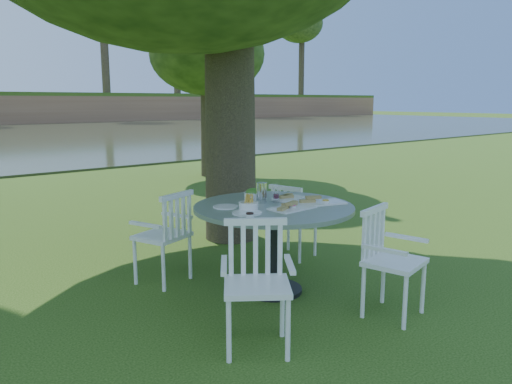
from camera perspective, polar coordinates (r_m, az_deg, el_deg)
ground at (r=5.55m, az=1.33°, el=-8.95°), size 140.00×140.00×0.00m
table at (r=4.77m, az=2.03°, el=-3.29°), size 1.52×1.52×0.86m
chair_ne at (r=5.84m, az=3.91°, el=-2.72°), size 0.50×0.53×0.88m
chair_nw at (r=5.10m, az=-9.90°, el=-4.35°), size 0.60×0.58×0.94m
chair_sw at (r=3.80m, az=0.04°, el=-9.27°), size 0.66×0.65×0.95m
chair_se at (r=4.47m, az=14.51°, el=-6.71°), size 0.56×0.53×0.93m
tableware at (r=4.77m, az=1.61°, el=-1.03°), size 1.21×0.89×0.20m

